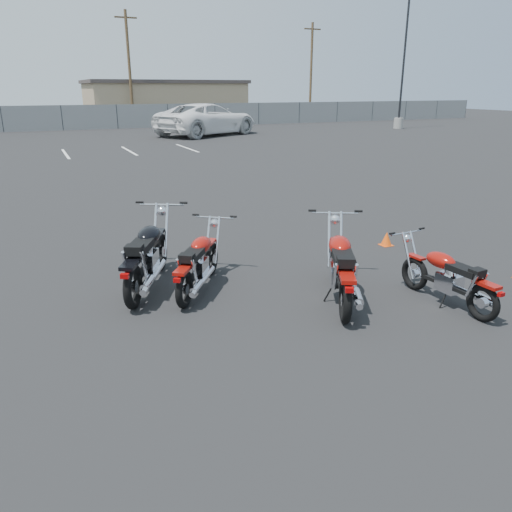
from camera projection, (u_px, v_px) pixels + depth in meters
name	position (u px, v px, depth m)	size (l,w,h in m)	color
ground	(261.00, 315.00, 6.87)	(120.00, 120.00, 0.00)	black
motorcycle_front_red	(199.00, 263.00, 7.61)	(1.47, 1.81, 0.97)	black
motorcycle_second_black	(147.00, 256.00, 7.68)	(1.49, 2.22, 1.13)	black
motorcycle_third_red	(341.00, 267.00, 7.24)	(1.45, 2.17, 1.11)	black
motorcycle_rear_red	(448.00, 278.00, 7.11)	(0.71, 1.83, 0.90)	black
training_cone_near	(386.00, 239.00, 9.90)	(0.23, 0.23, 0.27)	#FF530D
light_pole_east	(402.00, 86.00, 37.81)	(0.80, 0.70, 11.67)	gray
chainlink_fence	(62.00, 118.00, 36.81)	(80.06, 0.06, 1.80)	slate
tan_building_east	(164.00, 100.00, 48.18)	(14.40, 9.40, 3.70)	tan
utility_pole_c	(129.00, 67.00, 41.40)	(1.80, 0.24, 9.00)	#493622
utility_pole_d	(311.00, 70.00, 49.29)	(1.80, 0.24, 9.00)	#493622
parking_line_stripes	(31.00, 156.00, 23.17)	(15.12, 4.00, 0.01)	silver
white_van	(207.00, 110.00, 32.77)	(8.50, 3.40, 3.23)	white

